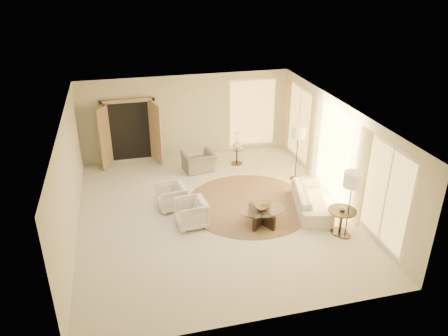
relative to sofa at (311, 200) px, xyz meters
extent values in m
cube|color=beige|center=(-2.62, 0.47, -0.31)|extent=(7.00, 8.00, 0.02)
cube|color=white|center=(-2.62, 0.47, 2.50)|extent=(7.00, 8.00, 0.02)
cube|color=beige|center=(-2.62, 4.47, 1.10)|extent=(7.00, 0.04, 2.80)
cube|color=beige|center=(-2.62, -3.53, 1.10)|extent=(7.00, 0.04, 2.80)
cube|color=beige|center=(-6.12, 0.47, 1.10)|extent=(0.04, 8.00, 2.80)
cube|color=beige|center=(0.88, 0.47, 1.10)|extent=(0.04, 8.00, 2.80)
cube|color=tan|center=(-4.52, 4.36, 0.78)|extent=(1.80, 0.12, 2.16)
cube|color=tan|center=(-5.32, 4.09, 0.73)|extent=(0.35, 0.66, 2.00)
cube|color=tan|center=(-3.72, 4.09, 0.73)|extent=(0.35, 0.66, 2.00)
cylinder|color=#483223|center=(-1.53, 0.69, -0.29)|extent=(4.69, 4.69, 0.01)
imported|color=white|center=(0.00, 0.00, 0.00)|extent=(1.28, 2.19, 0.60)
imported|color=white|center=(-3.65, 0.99, 0.08)|extent=(0.77, 0.81, 0.76)
imported|color=white|center=(-3.29, 0.02, 0.09)|extent=(0.76, 0.81, 0.77)
imported|color=gray|center=(-2.49, 3.11, 0.12)|extent=(1.03, 0.75, 0.83)
cube|color=black|center=(-1.53, -0.37, -0.10)|extent=(0.47, 0.85, 0.40)
cube|color=black|center=(-1.53, -0.37, -0.10)|extent=(0.68, 0.71, 0.40)
cylinder|color=white|center=(-1.53, -0.37, 0.13)|extent=(1.38, 1.38, 0.02)
cylinder|color=black|center=(0.23, -1.23, -0.28)|extent=(0.43, 0.43, 0.03)
cylinder|color=black|center=(0.23, -1.23, 0.02)|extent=(0.06, 0.06, 0.62)
cylinder|color=black|center=(0.23, -1.23, 0.34)|extent=(0.69, 0.69, 0.03)
cylinder|color=#312219|center=(-1.17, 3.33, -0.29)|extent=(0.37, 0.37, 0.03)
cylinder|color=#312219|center=(-1.17, 3.33, -0.02)|extent=(0.06, 0.06, 0.53)
cylinder|color=white|center=(-1.17, 3.33, 0.25)|extent=(0.49, 0.49, 0.03)
cylinder|color=#312219|center=(0.28, 1.80, -0.28)|extent=(0.30, 0.30, 0.03)
cylinder|color=#312219|center=(0.28, 1.80, 0.44)|extent=(0.03, 0.03, 1.48)
cylinder|color=#C5B28B|center=(0.28, 1.80, 1.26)|extent=(0.42, 0.42, 0.36)
cylinder|color=#312219|center=(0.28, -1.40, -0.28)|extent=(0.30, 0.30, 0.03)
cylinder|color=#312219|center=(0.28, -1.40, 0.44)|extent=(0.03, 0.03, 1.48)
cylinder|color=#C5B28B|center=(0.28, -1.40, 1.27)|extent=(0.42, 0.42, 0.36)
imported|color=brown|center=(-1.53, -0.37, 0.18)|extent=(0.39, 0.39, 0.08)
imported|color=white|center=(0.23, -1.23, 0.42)|extent=(0.19, 0.19, 0.15)
imported|color=white|center=(-1.17, 3.33, 0.39)|extent=(0.31, 0.31, 0.27)
camera|label=1|loc=(-4.77, -9.38, 5.85)|focal=35.00mm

